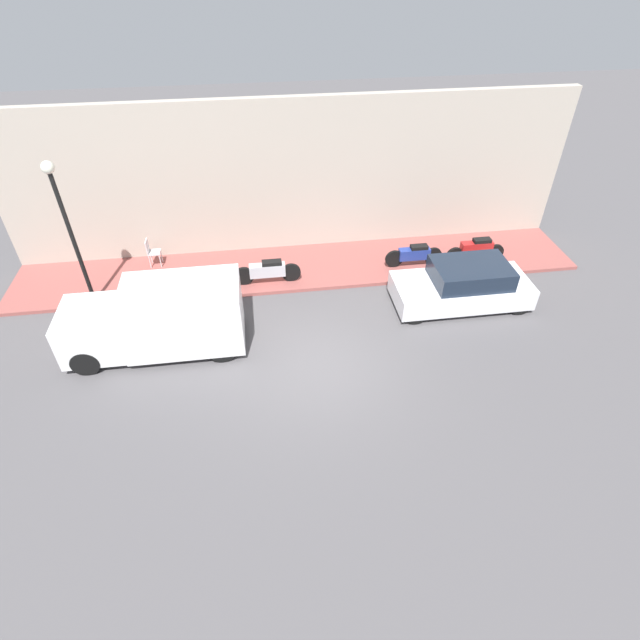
{
  "coord_description": "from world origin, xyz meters",
  "views": [
    {
      "loc": [
        -9.52,
        1.32,
        9.33
      ],
      "look_at": [
        1.2,
        -0.2,
        0.6
      ],
      "focal_mm": 28.0,
      "sensor_mm": 36.0,
      "label": 1
    }
  ],
  "objects_px": {
    "motorcycle_red": "(476,249)",
    "streetlamp": "(64,215)",
    "parked_car": "(463,285)",
    "cafe_chair": "(151,251)",
    "delivery_van": "(157,319)",
    "scooter_silver": "(268,271)",
    "motorcycle_blue": "(414,254)"
  },
  "relations": [
    {
      "from": "parked_car",
      "to": "streetlamp",
      "type": "height_order",
      "value": "streetlamp"
    },
    {
      "from": "motorcycle_red",
      "to": "parked_car",
      "type": "bearing_deg",
      "value": 148.81
    },
    {
      "from": "motorcycle_blue",
      "to": "cafe_chair",
      "type": "xyz_separation_m",
      "value": [
        1.24,
        8.74,
        0.14
      ]
    },
    {
      "from": "motorcycle_blue",
      "to": "cafe_chair",
      "type": "distance_m",
      "value": 8.83
    },
    {
      "from": "parked_car",
      "to": "cafe_chair",
      "type": "xyz_separation_m",
      "value": [
        3.38,
        9.63,
        0.02
      ]
    },
    {
      "from": "parked_car",
      "to": "scooter_silver",
      "type": "distance_m",
      "value": 6.1
    },
    {
      "from": "streetlamp",
      "to": "cafe_chair",
      "type": "bearing_deg",
      "value": -40.19
    },
    {
      "from": "streetlamp",
      "to": "cafe_chair",
      "type": "xyz_separation_m",
      "value": [
        1.89,
        -1.59,
        -2.39
      ]
    },
    {
      "from": "parked_car",
      "to": "delivery_van",
      "type": "distance_m",
      "value": 8.97
    },
    {
      "from": "parked_car",
      "to": "motorcycle_blue",
      "type": "distance_m",
      "value": 2.32
    },
    {
      "from": "parked_car",
      "to": "motorcycle_red",
      "type": "bearing_deg",
      "value": -31.19
    },
    {
      "from": "delivery_van",
      "to": "streetlamp",
      "type": "bearing_deg",
      "value": 44.99
    },
    {
      "from": "motorcycle_blue",
      "to": "cafe_chair",
      "type": "height_order",
      "value": "cafe_chair"
    },
    {
      "from": "motorcycle_red",
      "to": "scooter_silver",
      "type": "xyz_separation_m",
      "value": [
        -0.33,
        7.12,
        -0.01
      ]
    },
    {
      "from": "parked_car",
      "to": "motorcycle_red",
      "type": "height_order",
      "value": "parked_car"
    },
    {
      "from": "parked_car",
      "to": "streetlamp",
      "type": "xyz_separation_m",
      "value": [
        1.49,
        11.22,
        2.41
      ]
    },
    {
      "from": "delivery_van",
      "to": "streetlamp",
      "type": "distance_m",
      "value": 3.84
    },
    {
      "from": "streetlamp",
      "to": "motorcycle_red",
      "type": "bearing_deg",
      "value": -87.16
    },
    {
      "from": "motorcycle_red",
      "to": "streetlamp",
      "type": "relative_size",
      "value": 0.46
    },
    {
      "from": "motorcycle_red",
      "to": "delivery_van",
      "type": "bearing_deg",
      "value": 105.96
    },
    {
      "from": "scooter_silver",
      "to": "cafe_chair",
      "type": "bearing_deg",
      "value": 67.2
    },
    {
      "from": "motorcycle_blue",
      "to": "streetlamp",
      "type": "bearing_deg",
      "value": 93.57
    },
    {
      "from": "scooter_silver",
      "to": "streetlamp",
      "type": "distance_m",
      "value": 5.94
    },
    {
      "from": "parked_car",
      "to": "streetlamp",
      "type": "bearing_deg",
      "value": 82.42
    },
    {
      "from": "motorcycle_blue",
      "to": "parked_car",
      "type": "bearing_deg",
      "value": -157.45
    },
    {
      "from": "delivery_van",
      "to": "streetlamp",
      "type": "height_order",
      "value": "streetlamp"
    },
    {
      "from": "streetlamp",
      "to": "delivery_van",
      "type": "bearing_deg",
      "value": -135.01
    },
    {
      "from": "delivery_van",
      "to": "motorcycle_blue",
      "type": "relative_size",
      "value": 2.42
    },
    {
      "from": "delivery_van",
      "to": "cafe_chair",
      "type": "distance_m",
      "value": 4.25
    },
    {
      "from": "cafe_chair",
      "to": "delivery_van",
      "type": "bearing_deg",
      "value": -170.47
    },
    {
      "from": "motorcycle_red",
      "to": "cafe_chair",
      "type": "xyz_separation_m",
      "value": [
        1.27,
        10.9,
        0.1
      ]
    },
    {
      "from": "motorcycle_red",
      "to": "streetlamp",
      "type": "xyz_separation_m",
      "value": [
        -0.62,
        12.5,
        2.49
      ]
    }
  ]
}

